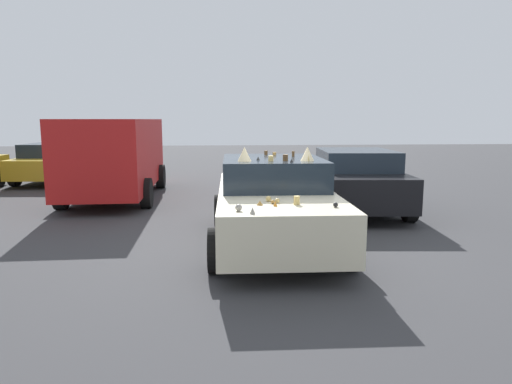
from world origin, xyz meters
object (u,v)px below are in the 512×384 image
at_px(parked_van_row_back_far, 116,154).
at_px(parked_sedan_row_back_center, 355,179).
at_px(art_car_decorated, 274,201).
at_px(parked_sedan_far_left, 60,161).

bearing_deg(parked_van_row_back_far, parked_sedan_row_back_center, 68.22).
bearing_deg(art_car_decorated, parked_sedan_row_back_center, 142.57).
bearing_deg(parked_sedan_row_back_center, parked_van_row_back_far, 74.12).
distance_m(art_car_decorated, parked_sedan_row_back_center, 3.53).
xyz_separation_m(art_car_decorated, parked_sedan_row_back_center, (2.75, -2.22, -0.00)).
height_order(art_car_decorated, parked_sedan_row_back_center, art_car_decorated).
distance_m(art_car_decorated, parked_sedan_far_left, 10.68).
bearing_deg(parked_sedan_far_left, parked_van_row_back_far, -139.79).
xyz_separation_m(art_car_decorated, parked_sedan_far_left, (8.61, 6.33, -0.06)).
xyz_separation_m(parked_sedan_far_left, parked_sedan_row_back_center, (-5.86, -8.55, 0.05)).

